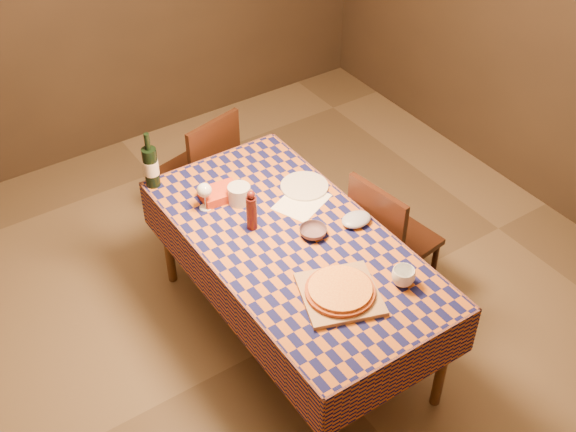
{
  "coord_description": "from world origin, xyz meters",
  "views": [
    {
      "loc": [
        -1.62,
        -2.36,
        3.33
      ],
      "look_at": [
        0.0,
        0.05,
        0.9
      ],
      "focal_mm": 45.0,
      "sensor_mm": 36.0,
      "label": 1
    }
  ],
  "objects_px": {
    "cutting_board": "(340,294)",
    "bowl": "(313,232)",
    "pizza": "(340,290)",
    "dining_table": "(293,250)",
    "chair_right": "(387,237)",
    "chair_far": "(204,168)",
    "white_plate": "(304,186)",
    "wine_bottle": "(151,166)"
  },
  "relations": [
    {
      "from": "pizza",
      "to": "wine_bottle",
      "type": "relative_size",
      "value": 0.99
    },
    {
      "from": "dining_table",
      "to": "pizza",
      "type": "relative_size",
      "value": 5.27
    },
    {
      "from": "chair_right",
      "to": "pizza",
      "type": "bearing_deg",
      "value": -148.57
    },
    {
      "from": "pizza",
      "to": "wine_bottle",
      "type": "xyz_separation_m",
      "value": [
        -0.36,
        1.32,
        0.09
      ]
    },
    {
      "from": "wine_bottle",
      "to": "white_plate",
      "type": "relative_size",
      "value": 1.27
    },
    {
      "from": "cutting_board",
      "to": "white_plate",
      "type": "bearing_deg",
      "value": 66.39
    },
    {
      "from": "chair_far",
      "to": "chair_right",
      "type": "distance_m",
      "value": 1.33
    },
    {
      "from": "dining_table",
      "to": "pizza",
      "type": "bearing_deg",
      "value": -95.2
    },
    {
      "from": "chair_far",
      "to": "bowl",
      "type": "bearing_deg",
      "value": -88.12
    },
    {
      "from": "bowl",
      "to": "white_plate",
      "type": "xyz_separation_m",
      "value": [
        0.2,
        0.37,
        -0.02
      ]
    },
    {
      "from": "pizza",
      "to": "chair_far",
      "type": "height_order",
      "value": "chair_far"
    },
    {
      "from": "chair_right",
      "to": "chair_far",
      "type": "bearing_deg",
      "value": 114.84
    },
    {
      "from": "wine_bottle",
      "to": "chair_right",
      "type": "height_order",
      "value": "wine_bottle"
    },
    {
      "from": "cutting_board",
      "to": "chair_far",
      "type": "xyz_separation_m",
      "value": [
        0.11,
        1.61,
        -0.26
      ]
    },
    {
      "from": "pizza",
      "to": "bowl",
      "type": "bearing_deg",
      "value": 70.92
    },
    {
      "from": "wine_bottle",
      "to": "white_plate",
      "type": "bearing_deg",
      "value": -35.68
    },
    {
      "from": "white_plate",
      "to": "bowl",
      "type": "bearing_deg",
      "value": -118.58
    },
    {
      "from": "pizza",
      "to": "white_plate",
      "type": "xyz_separation_m",
      "value": [
        0.35,
        0.81,
        -0.03
      ]
    },
    {
      "from": "cutting_board",
      "to": "bowl",
      "type": "xyz_separation_m",
      "value": [
        0.15,
        0.44,
        0.01
      ]
    },
    {
      "from": "cutting_board",
      "to": "bowl",
      "type": "height_order",
      "value": "bowl"
    },
    {
      "from": "pizza",
      "to": "chair_right",
      "type": "relative_size",
      "value": 0.38
    },
    {
      "from": "pizza",
      "to": "wine_bottle",
      "type": "height_order",
      "value": "wine_bottle"
    },
    {
      "from": "white_plate",
      "to": "pizza",
      "type": "bearing_deg",
      "value": -113.61
    },
    {
      "from": "dining_table",
      "to": "cutting_board",
      "type": "relative_size",
      "value": 4.96
    },
    {
      "from": "cutting_board",
      "to": "bowl",
      "type": "bearing_deg",
      "value": 70.92
    },
    {
      "from": "wine_bottle",
      "to": "white_plate",
      "type": "distance_m",
      "value": 0.89
    },
    {
      "from": "dining_table",
      "to": "wine_bottle",
      "type": "relative_size",
      "value": 5.23
    },
    {
      "from": "dining_table",
      "to": "bowl",
      "type": "bearing_deg",
      "value": -15.06
    },
    {
      "from": "pizza",
      "to": "chair_right",
      "type": "xyz_separation_m",
      "value": [
        0.67,
        0.41,
        -0.29
      ]
    },
    {
      "from": "dining_table",
      "to": "cutting_board",
      "type": "xyz_separation_m",
      "value": [
        -0.04,
        -0.47,
        0.09
      ]
    },
    {
      "from": "chair_right",
      "to": "cutting_board",
      "type": "bearing_deg",
      "value": -148.57
    },
    {
      "from": "dining_table",
      "to": "wine_bottle",
      "type": "distance_m",
      "value": 0.97
    },
    {
      "from": "wine_bottle",
      "to": "chair_right",
      "type": "relative_size",
      "value": 0.38
    },
    {
      "from": "cutting_board",
      "to": "bowl",
      "type": "distance_m",
      "value": 0.46
    },
    {
      "from": "cutting_board",
      "to": "chair_far",
      "type": "distance_m",
      "value": 1.64
    },
    {
      "from": "chair_far",
      "to": "wine_bottle",
      "type": "bearing_deg",
      "value": -148.59
    },
    {
      "from": "cutting_board",
      "to": "bowl",
      "type": "relative_size",
      "value": 2.49
    },
    {
      "from": "dining_table",
      "to": "chair_right",
      "type": "xyz_separation_m",
      "value": [
        0.63,
        -0.06,
        -0.17
      ]
    },
    {
      "from": "cutting_board",
      "to": "pizza",
      "type": "distance_m",
      "value": 0.03
    },
    {
      "from": "cutting_board",
      "to": "chair_far",
      "type": "relative_size",
      "value": 0.4
    },
    {
      "from": "cutting_board",
      "to": "chair_right",
      "type": "relative_size",
      "value": 0.4
    },
    {
      "from": "bowl",
      "to": "chair_right",
      "type": "height_order",
      "value": "chair_right"
    }
  ]
}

